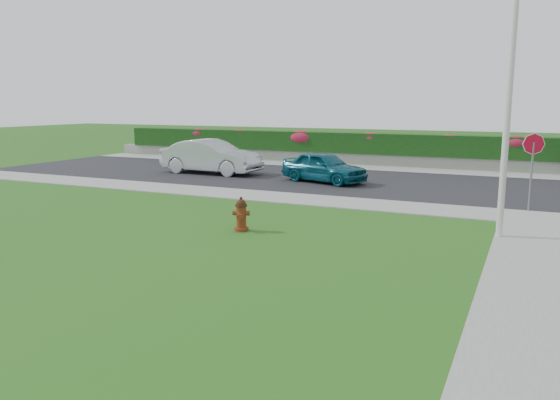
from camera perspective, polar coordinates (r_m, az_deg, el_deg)
The scene contains 18 objects.
ground at distance 11.17m, azimuth -13.73°, elevation -7.51°, with size 120.00×120.00×0.00m, color black.
street_far at distance 25.38m, azimuth -2.82°, elevation 2.63°, with size 26.00×8.00×0.04m, color black.
sidewalk_far at distance 21.71m, azimuth -11.33°, elevation 1.17°, with size 24.00×2.00×0.04m, color gray.
curb_corner at distance 17.57m, azimuth 25.34°, elevation -1.71°, with size 2.00×2.00×0.04m, color gray.
sidewalk_beyond at distance 28.53m, azimuth 9.07°, elevation 3.35°, with size 34.00×2.00×0.04m, color gray.
retaining_wall at distance 29.94m, azimuth 9.88°, elevation 4.18°, with size 34.00×0.40×0.60m, color gray.
hedge at distance 29.96m, azimuth 9.98°, elevation 5.81°, with size 32.00×0.90×1.10m, color black.
fire_hydrant at distance 14.35m, azimuth -4.08°, elevation -1.56°, with size 0.47×0.44×0.90m.
sedan_teal at distance 22.91m, azimuth 4.61°, elevation 3.46°, with size 1.51×3.76×1.28m, color #0C4F5E.
sedan_silver at distance 25.91m, azimuth -7.22°, elevation 4.52°, with size 1.67×4.80×1.58m, color #B4B6BC.
utility_pole at distance 14.35m, azimuth 22.75°, elevation 9.24°, with size 0.16×0.16×6.60m, color silver.
stop_sign at distance 18.30m, azimuth 24.92°, elevation 4.38°, with size 0.64×0.22×2.43m.
flower_clump_a at distance 34.48m, azimuth -8.42°, elevation 6.92°, with size 1.21×0.78×0.61m, color #BB2041.
flower_clump_b at distance 33.00m, azimuth -4.25°, elevation 6.91°, with size 1.07×0.69×0.54m, color #BB2041.
flower_clump_c at distance 31.23m, azimuth 2.30°, elevation 6.57°, with size 1.57×1.01×0.78m, color #BB2041.
flower_clump_d at distance 29.90m, azimuth 9.50°, elevation 6.44°, with size 1.13×0.73×0.57m, color #BB2041.
flower_clump_e at distance 29.08m, azimuth 17.25°, elevation 6.07°, with size 1.02×0.66×0.51m, color #BB2041.
flower_clump_f at distance 28.83m, azimuth 23.44°, elevation 5.54°, with size 1.33×0.85×0.66m, color #BB2041.
Camera 1 is at (6.75, -8.26, 3.33)m, focal length 35.00 mm.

